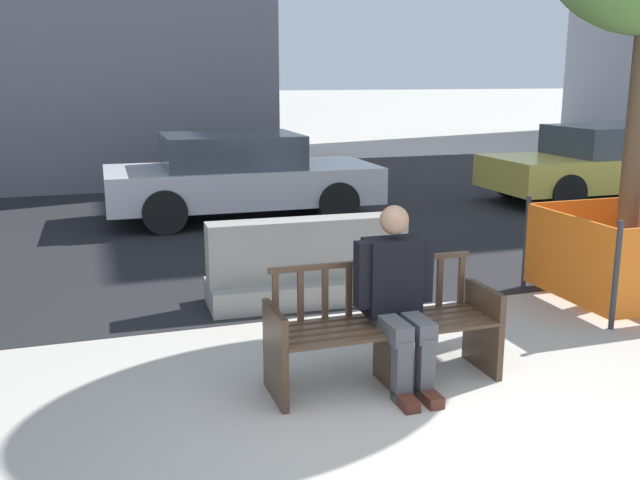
% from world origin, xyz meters
% --- Properties ---
extents(ground_plane, '(200.00, 200.00, 0.00)m').
position_xyz_m(ground_plane, '(0.00, 0.00, 0.00)').
color(ground_plane, '#ADA89E').
extents(street_asphalt, '(120.00, 12.00, 0.01)m').
position_xyz_m(street_asphalt, '(0.00, 8.70, 0.00)').
color(street_asphalt, black).
rests_on(street_asphalt, ground).
extents(street_bench, '(1.69, 0.54, 0.88)m').
position_xyz_m(street_bench, '(0.20, 1.15, 0.40)').
color(street_bench, '#473323').
rests_on(street_bench, ground).
extents(seated_person, '(0.58, 0.72, 1.31)m').
position_xyz_m(seated_person, '(0.28, 1.10, 0.69)').
color(seated_person, black).
rests_on(seated_person, ground).
extents(jersey_barrier_centre, '(2.02, 0.75, 0.84)m').
position_xyz_m(jersey_barrier_centre, '(0.25, 3.17, 0.34)').
color(jersey_barrier_centre, gray).
rests_on(jersey_barrier_centre, ground).
extents(construction_fence, '(1.41, 1.41, 0.99)m').
position_xyz_m(construction_fence, '(3.26, 2.23, 0.49)').
color(construction_fence, '#2D2D33').
rests_on(construction_fence, ground).
extents(car_taxi_near, '(4.12, 1.88, 1.34)m').
position_xyz_m(car_taxi_near, '(7.00, 7.14, 0.66)').
color(car_taxi_near, '#DBC64C').
rests_on(car_taxi_near, ground).
extents(car_sedan_mid, '(4.21, 2.00, 1.33)m').
position_xyz_m(car_sedan_mid, '(0.50, 7.57, 0.67)').
color(car_sedan_mid, silver).
rests_on(car_sedan_mid, ground).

